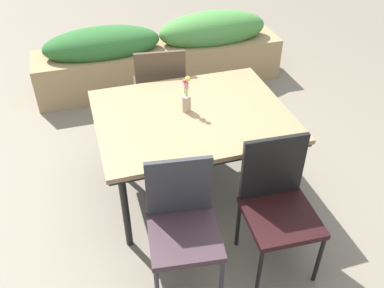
# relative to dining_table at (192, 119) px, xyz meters

# --- Properties ---
(ground_plane) EXTENTS (12.00, 12.00, 0.00)m
(ground_plane) POSITION_rel_dining_table_xyz_m (0.01, -0.02, -0.67)
(ground_plane) COLOR #756B5B
(dining_table) EXTENTS (1.41, 1.12, 0.72)m
(dining_table) POSITION_rel_dining_table_xyz_m (0.00, 0.00, 0.00)
(dining_table) COLOR #8C704C
(dining_table) RESTS_ON ground
(chair_near_left) EXTENTS (0.47, 0.47, 0.90)m
(chair_near_left) POSITION_rel_dining_table_xyz_m (-0.31, -0.83, -0.14)
(chair_near_left) COLOR #36252B
(chair_near_left) RESTS_ON ground
(chair_far_side) EXTENTS (0.51, 0.51, 0.92)m
(chair_far_side) POSITION_rel_dining_table_xyz_m (-0.06, 0.82, -0.14)
(chair_far_side) COLOR #433424
(chair_far_side) RESTS_ON ground
(chair_near_right) EXTENTS (0.47, 0.47, 0.92)m
(chair_near_right) POSITION_rel_dining_table_xyz_m (0.32, -0.82, -0.15)
(chair_near_right) COLOR black
(chair_near_right) RESTS_ON ground
(flower_vase) EXTENTS (0.06, 0.07, 0.29)m
(flower_vase) POSITION_rel_dining_table_xyz_m (-0.03, 0.05, 0.16)
(flower_vase) COLOR tan
(flower_vase) RESTS_ON dining_table
(planter_box) EXTENTS (2.76, 0.55, 0.79)m
(planter_box) POSITION_rel_dining_table_xyz_m (0.18, 1.79, -0.30)
(planter_box) COLOR #9E7F56
(planter_box) RESTS_ON ground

